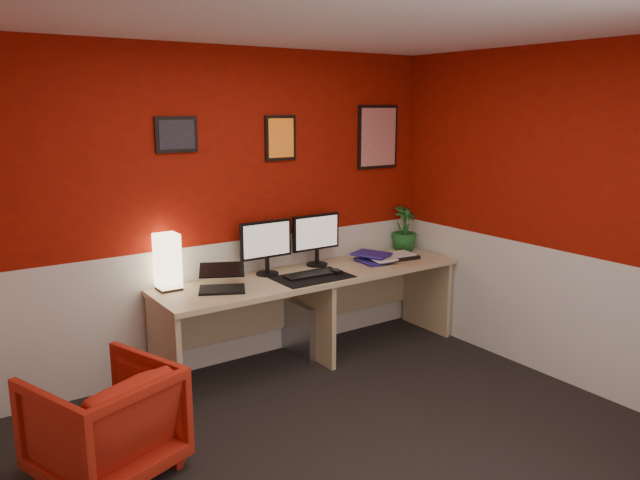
{
  "coord_description": "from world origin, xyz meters",
  "views": [
    {
      "loc": [
        -2.01,
        -2.61,
        2.05
      ],
      "look_at": [
        0.6,
        1.21,
        1.05
      ],
      "focal_mm": 34.81,
      "sensor_mm": 36.0,
      "label": 1
    }
  ],
  "objects": [
    {
      "name": "ground",
      "position": [
        0.0,
        0.0,
        0.0
      ],
      "size": [
        4.0,
        3.5,
        0.01
      ],
      "primitive_type": "cube",
      "color": "black",
      "rests_on": "ground"
    },
    {
      "name": "potted_plant",
      "position": [
        1.82,
        1.6,
        0.94
      ],
      "size": [
        0.28,
        0.28,
        0.42
      ],
      "primitive_type": "imported",
      "rotation": [
        0.0,
        0.0,
        0.21
      ],
      "color": "#19591E",
      "rests_on": "desk"
    },
    {
      "name": "pc_tower",
      "position": [
        0.68,
        1.56,
        0.23
      ],
      "size": [
        0.22,
        0.46,
        0.45
      ],
      "primitive_type": "cube",
      "rotation": [
        0.0,
        0.0,
        0.06
      ],
      "color": "#99999E",
      "rests_on": "ground"
    },
    {
      "name": "book_bottom",
      "position": [
        1.18,
        1.42,
        0.74
      ],
      "size": [
        0.24,
        0.3,
        0.03
      ],
      "primitive_type": "imported",
      "rotation": [
        0.0,
        0.0,
        -0.1
      ],
      "color": "navy",
      "rests_on": "desk"
    },
    {
      "name": "wainscot_back",
      "position": [
        0.0,
        1.75,
        0.5
      ],
      "size": [
        4.0,
        0.01,
        1.0
      ],
      "primitive_type": "cube",
      "color": "silver",
      "rests_on": "ground"
    },
    {
      "name": "armchair",
      "position": [
        -1.22,
        0.69,
        0.32
      ],
      "size": [
        0.89,
        0.9,
        0.64
      ],
      "primitive_type": "imported",
      "rotation": [
        0.0,
        0.0,
        3.49
      ],
      "color": "red",
      "rests_on": "ground"
    },
    {
      "name": "keyboard",
      "position": [
        0.6,
        1.34,
        0.74
      ],
      "size": [
        0.43,
        0.16,
        0.02
      ],
      "primitive_type": "cube",
      "rotation": [
        0.0,
        0.0,
        -0.05
      ],
      "color": "black",
      "rests_on": "desk_mat"
    },
    {
      "name": "zen_tray",
      "position": [
        1.56,
        1.41,
        0.74
      ],
      "size": [
        0.38,
        0.29,
        0.03
      ],
      "primitive_type": "cube",
      "rotation": [
        0.0,
        0.0,
        -0.13
      ],
      "color": "black",
      "rests_on": "desk"
    },
    {
      "name": "desk_mat",
      "position": [
        0.6,
        1.31,
        0.73
      ],
      "size": [
        0.6,
        0.38,
        0.01
      ],
      "primitive_type": "cube",
      "color": "black",
      "rests_on": "desk"
    },
    {
      "name": "laptop",
      "position": [
        -0.15,
        1.38,
        0.84
      ],
      "size": [
        0.4,
        0.35,
        0.22
      ],
      "primitive_type": "cube",
      "rotation": [
        0.0,
        0.0,
        -0.46
      ],
      "color": "black",
      "rests_on": "desk"
    },
    {
      "name": "desk",
      "position": [
        0.67,
        1.41,
        0.36
      ],
      "size": [
        2.6,
        0.65,
        0.73
      ],
      "primitive_type": "cube",
      "color": "tan",
      "rests_on": "ground"
    },
    {
      "name": "art_center",
      "position": [
        0.58,
        1.74,
        1.8
      ],
      "size": [
        0.28,
        0.02,
        0.36
      ],
      "primitive_type": "cube",
      "color": "orange",
      "rests_on": "wall_back"
    },
    {
      "name": "book_top",
      "position": [
        1.2,
        1.39,
        0.79
      ],
      "size": [
        0.33,
        0.37,
        0.03
      ],
      "primitive_type": "imported",
      "rotation": [
        0.0,
        0.0,
        0.4
      ],
      "color": "navy",
      "rests_on": "book_middle"
    },
    {
      "name": "monitor_left",
      "position": [
        0.35,
        1.58,
        1.02
      ],
      "size": [
        0.45,
        0.06,
        0.58
      ],
      "primitive_type": "cube",
      "color": "black",
      "rests_on": "desk"
    },
    {
      "name": "art_right",
      "position": [
        1.59,
        1.74,
        1.78
      ],
      "size": [
        0.44,
        0.02,
        0.56
      ],
      "primitive_type": "cube",
      "color": "red",
      "rests_on": "wall_back"
    },
    {
      "name": "wall_back",
      "position": [
        0.0,
        1.75,
        1.25
      ],
      "size": [
        4.0,
        0.01,
        2.5
      ],
      "primitive_type": "cube",
      "color": "#971406",
      "rests_on": "ground"
    },
    {
      "name": "book_middle",
      "position": [
        1.25,
        1.4,
        0.77
      ],
      "size": [
        0.26,
        0.32,
        0.02
      ],
      "primitive_type": "imported",
      "rotation": [
        0.0,
        0.0,
        -0.2
      ],
      "color": "silver",
      "rests_on": "book_bottom"
    },
    {
      "name": "mouse",
      "position": [
        0.81,
        1.28,
        0.75
      ],
      "size": [
        0.07,
        0.1,
        0.03
      ],
      "primitive_type": "cube",
      "rotation": [
        0.0,
        0.0,
        -0.06
      ],
      "color": "black",
      "rests_on": "desk_mat"
    },
    {
      "name": "wainscot_right",
      "position": [
        2.0,
        0.0,
        0.5
      ],
      "size": [
        0.01,
        3.5,
        1.0
      ],
      "primitive_type": "cube",
      "color": "silver",
      "rests_on": "ground"
    },
    {
      "name": "shoji_lamp",
      "position": [
        -0.46,
        1.63,
        0.93
      ],
      "size": [
        0.16,
        0.16,
        0.4
      ],
      "primitive_type": "cube",
      "color": "#FFE5B2",
      "rests_on": "desk"
    },
    {
      "name": "wall_right",
      "position": [
        2.0,
        0.0,
        1.25
      ],
      "size": [
        0.01,
        3.5,
        2.5
      ],
      "primitive_type": "cube",
      "color": "#971406",
      "rests_on": "ground"
    },
    {
      "name": "art_left",
      "position": [
        -0.3,
        1.74,
        1.85
      ],
      "size": [
        0.32,
        0.02,
        0.26
      ],
      "primitive_type": "cube",
      "color": "black",
      "rests_on": "wall_back"
    },
    {
      "name": "ceiling",
      "position": [
        0.0,
        0.0,
        2.5
      ],
      "size": [
        4.0,
        3.5,
        0.01
      ],
      "primitive_type": "cube",
      "color": "white",
      "rests_on": "ground"
    },
    {
      "name": "monitor_right",
      "position": [
        0.84,
        1.6,
        1.02
      ],
      "size": [
        0.45,
        0.06,
        0.58
      ],
      "primitive_type": "cube",
      "color": "black",
      "rests_on": "desk"
    }
  ]
}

